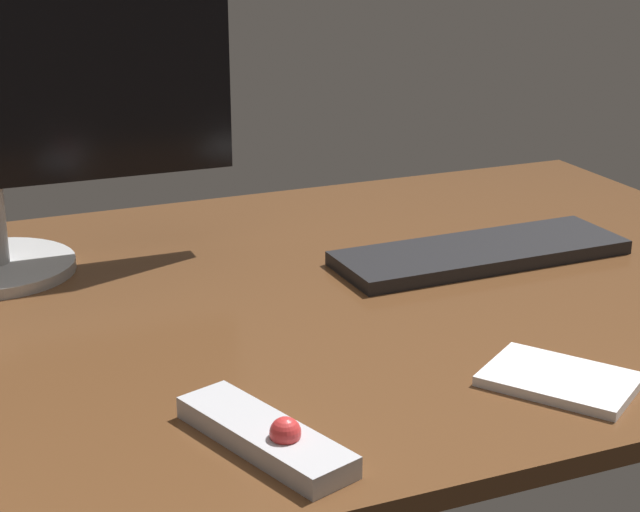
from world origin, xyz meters
TOP-DOWN VIEW (x-y plane):
  - desk at (0.00, 0.00)cm, footprint 140.00×84.00cm
  - keyboard at (31.06, 3.01)cm, footprint 37.14×12.67cm
  - media_remote at (-9.62, -30.77)cm, footprint 10.55×18.71cm
  - notepad at (19.51, -30.29)cm, footprint 15.31×16.34cm

SIDE VIEW (x-z plane):
  - desk at x=0.00cm, z-range 0.00..2.00cm
  - notepad at x=19.51cm, z-range 2.00..2.97cm
  - keyboard at x=31.06cm, z-range 2.00..3.71cm
  - media_remote at x=-9.62cm, z-range 1.25..4.94cm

